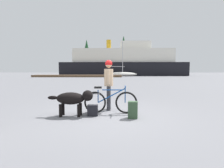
{
  "coord_description": "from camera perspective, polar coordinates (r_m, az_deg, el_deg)",
  "views": [
    {
      "loc": [
        0.28,
        -5.42,
        1.45
      ],
      "look_at": [
        0.09,
        2.09,
        0.83
      ],
      "focal_mm": 28.11,
      "sensor_mm": 36.0,
      "label": 1
    }
  ],
  "objects": [
    {
      "name": "ground_plane",
      "position": [
        5.62,
        -1.51,
        -10.25
      ],
      "size": [
        160.0,
        160.0,
        0.0
      ],
      "primitive_type": "plane",
      "color": "slate"
    },
    {
      "name": "bicycle",
      "position": [
        5.81,
        -0.57,
        -5.77
      ],
      "size": [
        1.76,
        0.44,
        0.92
      ],
      "color": "black",
      "rests_on": "ground_plane"
    },
    {
      "name": "person_cyclist",
      "position": [
        6.26,
        -1.08,
        1.4
      ],
      "size": [
        0.32,
        0.53,
        1.79
      ],
      "color": "#333338",
      "rests_on": "ground_plane"
    },
    {
      "name": "dog",
      "position": [
        5.6,
        -12.5,
        -4.7
      ],
      "size": [
        1.42,
        0.45,
        0.81
      ],
      "color": "black",
      "rests_on": "ground_plane"
    },
    {
      "name": "backpack",
      "position": [
        5.31,
        6.8,
        -8.35
      ],
      "size": [
        0.31,
        0.24,
        0.5
      ],
      "primitive_type": "cube",
      "rotation": [
        0.0,
        0.0,
        -0.16
      ],
      "color": "#334C33",
      "rests_on": "ground_plane"
    },
    {
      "name": "handbag_pannier",
      "position": [
        5.59,
        -6.3,
        -8.53
      ],
      "size": [
        0.33,
        0.19,
        0.35
      ],
      "primitive_type": "cube",
      "rotation": [
        0.0,
        0.0,
        0.03
      ],
      "color": "black",
      "rests_on": "ground_plane"
    },
    {
      "name": "dock_pier",
      "position": [
        34.93,
        -11.14,
        2.59
      ],
      "size": [
        17.14,
        2.72,
        0.4
      ],
      "primitive_type": "cube",
      "color": "brown",
      "rests_on": "ground_plane"
    },
    {
      "name": "ferry_boat",
      "position": [
        43.9,
        3.73,
        6.83
      ],
      "size": [
        29.35,
        8.72,
        8.72
      ],
      "color": "black",
      "rests_on": "ground_plane"
    },
    {
      "name": "sailboat_moored",
      "position": [
        38.1,
        3.45,
        3.3
      ],
      "size": [
        6.29,
        1.76,
        7.45
      ],
      "color": "silver",
      "rests_on": "ground_plane"
    },
    {
      "name": "pine_tree_far_left",
      "position": [
        59.94,
        -8.22,
        9.72
      ],
      "size": [
        4.1,
        4.1,
        11.37
      ],
      "color": "#4C331E",
      "rests_on": "ground_plane"
    },
    {
      "name": "pine_tree_center",
      "position": [
        55.52,
        3.77,
        10.5
      ],
      "size": [
        4.27,
        4.27,
        11.87
      ],
      "color": "#4C331E",
      "rests_on": "ground_plane"
    },
    {
      "name": "pine_tree_far_right",
      "position": [
        56.35,
        7.73,
        9.03
      ],
      "size": [
        3.36,
        3.36,
        9.17
      ],
      "color": "#4C331E",
      "rests_on": "ground_plane"
    }
  ]
}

